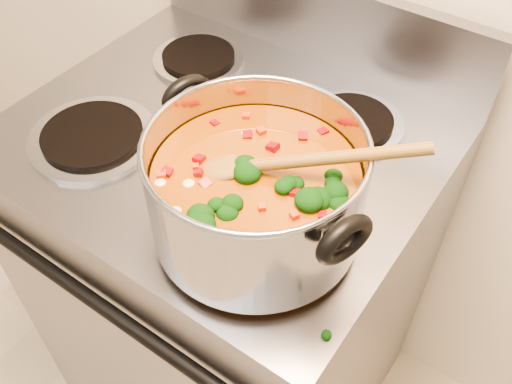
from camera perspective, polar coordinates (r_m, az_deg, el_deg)
electric_range at (r=1.33m, az=-2.36°, el=-8.84°), size 0.72×0.65×1.08m
stockpot at (r=0.76m, az=-0.00°, el=0.05°), size 0.35×0.29×0.17m
wooden_spoon at (r=0.72m, az=1.62°, el=2.83°), size 0.28×0.16×0.10m
cooktop_crumbs at (r=0.95m, az=5.99°, el=4.03°), size 0.11×0.02×0.01m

